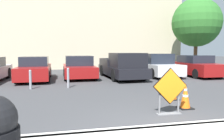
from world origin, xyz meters
TOP-DOWN VIEW (x-y plane):
  - ground_plane at (0.00, 10.00)m, footprint 96.00×96.00m
  - curb_lip at (0.00, 0.00)m, footprint 26.25×0.20m
  - road_closed_sign at (0.52, 1.13)m, footprint 0.99×0.20m
  - traffic_cone_nearest at (1.28, 1.61)m, footprint 0.41×0.41m
  - traffic_cone_second at (1.48, 2.79)m, footprint 0.41×0.41m
  - traffic_cone_third at (1.89, 3.79)m, footprint 0.40×0.40m
  - parked_car_second at (-3.94, 9.40)m, footprint 1.88×4.57m
  - parked_car_third at (-1.32, 9.83)m, footprint 1.97×4.21m
  - pickup_truck at (1.32, 8.86)m, footprint 2.16×5.13m
  - parked_car_fourth at (3.93, 9.55)m, footprint 2.04×4.12m
  - parked_car_fifth at (6.55, 9.14)m, footprint 1.92×4.42m
  - bollard_nearest at (-2.07, 6.08)m, footprint 0.12×0.12m
  - bollard_second at (-3.73, 6.08)m, footprint 0.12×0.12m
  - building_facade_backdrop at (0.82, 19.08)m, footprint 17.71×5.00m
  - street_tree_behind_lot at (9.31, 13.37)m, footprint 4.30×4.30m

SIDE VIEW (x-z plane):
  - ground_plane at x=0.00m, z-range 0.00..0.00m
  - curb_lip at x=0.00m, z-range 0.00..0.14m
  - traffic_cone_third at x=1.89m, z-range -0.01..0.65m
  - traffic_cone_second at x=1.48m, z-range -0.01..0.76m
  - traffic_cone_nearest at x=1.28m, z-range -0.01..0.76m
  - bollard_second at x=-3.73m, z-range 0.03..0.90m
  - bollard_nearest at x=-2.07m, z-range 0.03..0.97m
  - parked_car_second at x=-3.94m, z-range -0.05..1.34m
  - parked_car_third at x=-1.32m, z-range -0.05..1.36m
  - road_closed_sign at x=0.52m, z-range 0.03..1.30m
  - parked_car_fifth at x=6.55m, z-range -0.05..1.38m
  - parked_car_fourth at x=3.93m, z-range -0.07..1.47m
  - pickup_truck at x=1.32m, z-range -0.08..1.52m
  - street_tree_behind_lot at x=9.31m, z-range 1.04..7.43m
  - building_facade_backdrop at x=0.82m, z-range 0.00..8.73m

